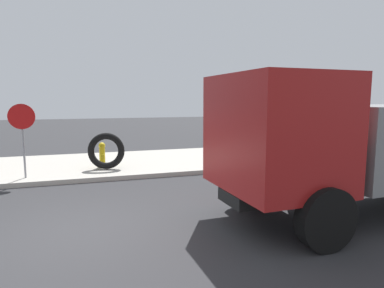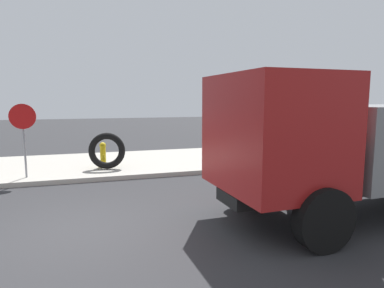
{
  "view_description": "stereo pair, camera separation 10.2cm",
  "coord_description": "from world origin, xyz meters",
  "px_view_note": "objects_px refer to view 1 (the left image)",
  "views": [
    {
      "loc": [
        0.07,
        -6.54,
        2.53
      ],
      "look_at": [
        3.1,
        2.83,
        1.23
      ],
      "focal_mm": 31.59,
      "sensor_mm": 36.0,
      "label": 1
    },
    {
      "loc": [
        0.16,
        -6.57,
        2.53
      ],
      "look_at": [
        3.1,
        2.83,
        1.23
      ],
      "focal_mm": 31.59,
      "sensor_mm": 36.0,
      "label": 2
    }
  ],
  "objects_px": {
    "loose_tire": "(106,151)",
    "dump_truck_gray": "(365,142)",
    "fire_hydrant": "(102,154)",
    "stop_sign": "(22,127)"
  },
  "relations": [
    {
      "from": "loose_tire",
      "to": "dump_truck_gray",
      "type": "height_order",
      "value": "dump_truck_gray"
    },
    {
      "from": "fire_hydrant",
      "to": "stop_sign",
      "type": "height_order",
      "value": "stop_sign"
    },
    {
      "from": "stop_sign",
      "to": "fire_hydrant",
      "type": "bearing_deg",
      "value": 23.49
    },
    {
      "from": "loose_tire",
      "to": "stop_sign",
      "type": "height_order",
      "value": "stop_sign"
    },
    {
      "from": "loose_tire",
      "to": "fire_hydrant",
      "type": "bearing_deg",
      "value": 104.63
    },
    {
      "from": "stop_sign",
      "to": "dump_truck_gray",
      "type": "relative_size",
      "value": 0.32
    },
    {
      "from": "loose_tire",
      "to": "dump_truck_gray",
      "type": "distance_m",
      "value": 7.91
    },
    {
      "from": "fire_hydrant",
      "to": "loose_tire",
      "type": "xyz_separation_m",
      "value": [
        0.11,
        -0.44,
        0.16
      ]
    },
    {
      "from": "stop_sign",
      "to": "dump_truck_gray",
      "type": "bearing_deg",
      "value": -35.38
    },
    {
      "from": "fire_hydrant",
      "to": "dump_truck_gray",
      "type": "relative_size",
      "value": 0.12
    }
  ]
}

